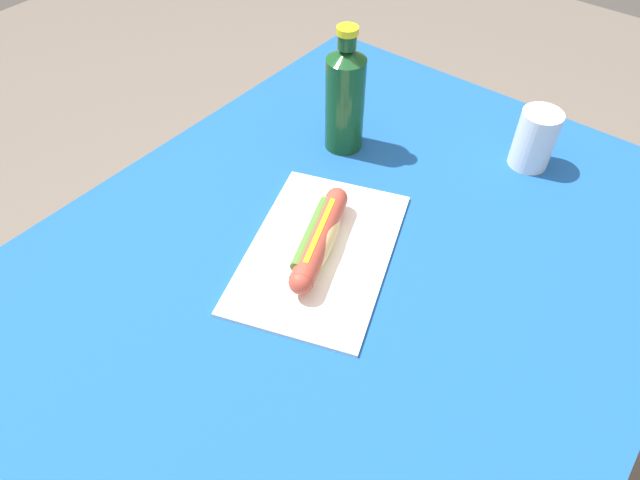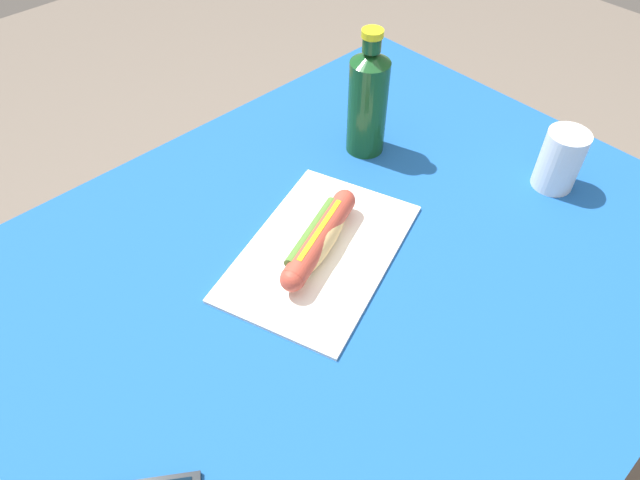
% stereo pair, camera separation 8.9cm
% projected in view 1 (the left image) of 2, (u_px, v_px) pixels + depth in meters
% --- Properties ---
extents(ground_plane, '(6.00, 6.00, 0.00)m').
position_uv_depth(ground_plane, '(330.00, 462.00, 1.44)').
color(ground_plane, '#6B6056').
rests_on(ground_plane, ground).
extents(dining_table, '(1.25, 0.93, 0.76)m').
position_uv_depth(dining_table, '(334.00, 319.00, 0.98)').
color(dining_table, brown).
rests_on(dining_table, ground).
extents(paper_wrapper, '(0.39, 0.32, 0.01)m').
position_uv_depth(paper_wrapper, '(320.00, 251.00, 0.91)').
color(paper_wrapper, white).
rests_on(paper_wrapper, dining_table).
extents(hot_dog, '(0.21, 0.11, 0.05)m').
position_uv_depth(hot_dog, '(319.00, 238.00, 0.89)').
color(hot_dog, '#E5BC75').
rests_on(hot_dog, paper_wrapper).
extents(soda_bottle, '(0.07, 0.07, 0.24)m').
position_uv_depth(soda_bottle, '(345.00, 98.00, 1.03)').
color(soda_bottle, '#14471E').
rests_on(soda_bottle, dining_table).
extents(drinking_cup, '(0.07, 0.07, 0.11)m').
position_uv_depth(drinking_cup, '(535.00, 139.00, 1.03)').
color(drinking_cup, white).
rests_on(drinking_cup, dining_table).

